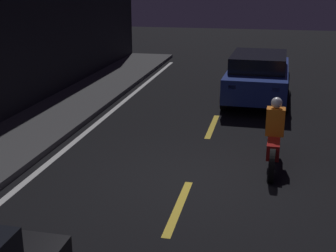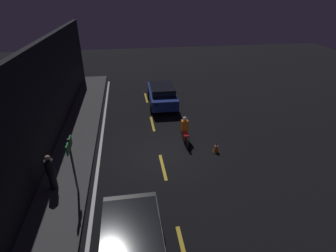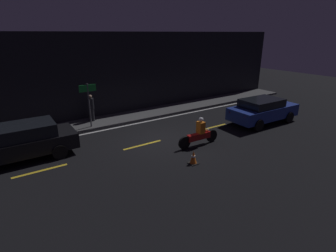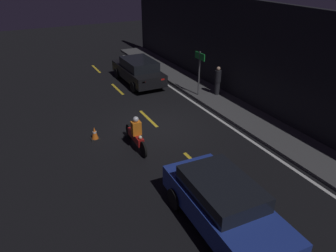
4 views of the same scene
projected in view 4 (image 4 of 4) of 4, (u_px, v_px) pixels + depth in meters
The scene contains 14 objects.
ground_plane at pixel (157, 127), 14.78m from camera, with size 56.00×56.00×0.00m, color black.
raised_curb at pixel (233, 109), 16.45m from camera, with size 28.00×1.99×0.14m.
building_front at pixel (257, 57), 15.79m from camera, with size 28.00×0.30×5.13m.
lane_dash_a at pixel (96, 69), 22.75m from camera, with size 2.00×0.14×0.01m.
lane_dash_b at pixel (117, 89), 19.16m from camera, with size 2.00×0.14×0.01m.
lane_dash_c at pixel (148, 118), 15.58m from camera, with size 2.00×0.14×0.01m.
lane_dash_d at pixel (198, 166), 12.00m from camera, with size 2.00×0.14×0.01m.
lane_solid_kerb at pixel (212, 115), 15.98m from camera, with size 25.20×0.14×0.01m.
van_black at pixel (138, 70), 19.77m from camera, with size 4.54×1.92×1.51m.
sedan_blue at pixel (224, 205), 8.88m from camera, with size 4.37×1.98×1.46m.
motorcycle at pixel (136, 135), 12.97m from camera, with size 2.25×0.37×1.38m.
traffic_cone_near at pixel (95, 133), 13.67m from camera, with size 0.37×0.37×0.57m.
pedestrian at pixel (218, 81), 17.72m from camera, with size 0.34×0.34×1.56m.
shop_sign at pixel (199, 65), 17.23m from camera, with size 0.90×0.08×2.40m.
Camera 4 is at (11.98, -5.52, 6.70)m, focal length 35.00 mm.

